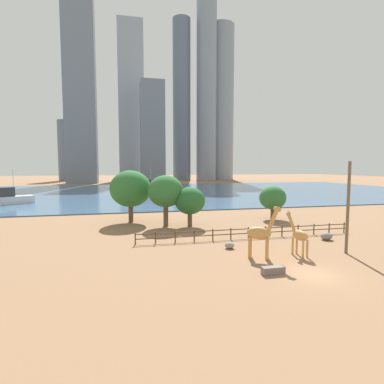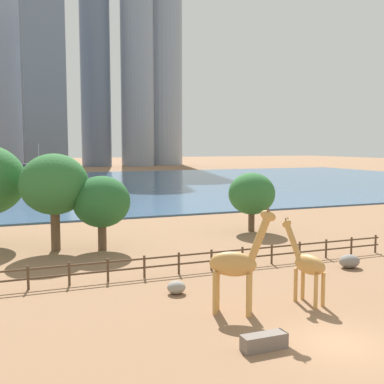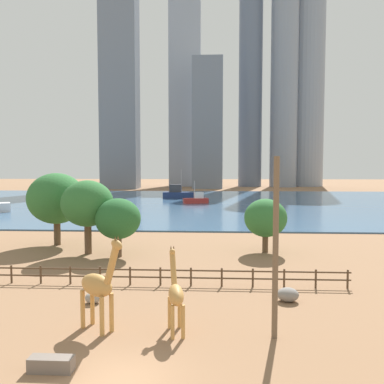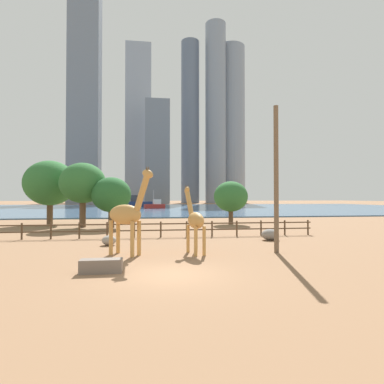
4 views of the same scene
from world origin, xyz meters
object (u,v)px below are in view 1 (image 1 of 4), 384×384
at_px(giraffe_companion, 261,233).
at_px(boat_tug, 11,198).
at_px(tree_left_large, 190,201).
at_px(boat_sailboat, 169,190).
at_px(tree_right_tall, 166,191).
at_px(boulder_near_fence, 326,236).
at_px(tree_center_broad, 273,198).
at_px(giraffe_tall, 299,235).
at_px(boulder_by_pole, 230,245).
at_px(utility_pole, 348,208).
at_px(boat_ferry, 149,186).
at_px(feeding_trough, 273,270).
at_px(tree_left_small, 130,189).

relative_size(giraffe_companion, boat_tug, 0.58).
distance_m(tree_left_large, boat_sailboat, 52.87).
bearing_deg(tree_right_tall, boulder_near_fence, -36.18).
bearing_deg(tree_right_tall, tree_center_broad, 5.18).
distance_m(tree_center_broad, boat_sailboat, 50.76).
height_order(giraffe_tall, tree_left_large, tree_left_large).
bearing_deg(giraffe_tall, boat_sailboat, -11.21).
bearing_deg(boat_sailboat, boulder_by_pole, 72.66).
bearing_deg(boulder_near_fence, utility_pole, -108.22).
xyz_separation_m(giraffe_tall, tree_left_large, (-6.87, 15.75, 1.60)).
height_order(utility_pole, boat_ferry, utility_pole).
height_order(giraffe_companion, tree_center_broad, tree_center_broad).
bearing_deg(tree_right_tall, utility_pole, -49.04).
distance_m(boulder_near_fence, tree_left_large, 17.67).
distance_m(tree_left_large, boat_tug, 45.62).
xyz_separation_m(boat_ferry, boat_tug, (-32.76, -34.20, -0.04)).
distance_m(tree_center_broad, boat_ferry, 64.75).
bearing_deg(boulder_near_fence, feeding_trough, -142.52).
bearing_deg(boat_sailboat, utility_pole, 81.42).
bearing_deg(boulder_by_pole, feeding_trough, -84.52).
height_order(giraffe_companion, utility_pole, utility_pole).
height_order(utility_pole, boat_sailboat, utility_pole).
relative_size(giraffe_tall, boulder_by_pole, 4.24).
bearing_deg(boulder_near_fence, boulder_by_pole, -175.57).
height_order(boat_ferry, boat_tug, boat_ferry).
xyz_separation_m(feeding_trough, tree_center_broad, (11.78, 22.31, 3.08)).
bearing_deg(boat_tug, tree_left_large, -75.88).
distance_m(boat_ferry, boat_sailboat, 14.26).
height_order(feeding_trough, tree_left_large, tree_left_large).
bearing_deg(tree_left_small, boulder_by_pole, -61.21).
relative_size(tree_right_tall, boat_sailboat, 1.16).
distance_m(giraffe_companion, boulder_by_pole, 4.56).
bearing_deg(utility_pole, feeding_trough, -159.68).
relative_size(tree_center_broad, tree_left_small, 0.68).
bearing_deg(utility_pole, tree_right_tall, 130.96).
bearing_deg(boat_ferry, tree_left_large, -86.58).
bearing_deg(boulder_by_pole, tree_left_small, 118.79).
xyz_separation_m(tree_left_small, boat_ferry, (7.85, 60.78, -3.51)).
relative_size(boulder_by_pole, boat_sailboat, 0.16).
relative_size(utility_pole, boulder_near_fence, 6.55).
distance_m(boat_sailboat, boat_tug, 43.42).
relative_size(boulder_by_pole, boat_ferry, 0.11).
bearing_deg(tree_left_small, utility_pole, -47.14).
relative_size(boat_ferry, boat_sailboat, 1.45).
bearing_deg(tree_center_broad, giraffe_companion, -120.79).
bearing_deg(tree_left_large, giraffe_companion, -79.33).
relative_size(tree_right_tall, tree_left_small, 0.92).
bearing_deg(boat_ferry, boulder_near_fence, -76.71).
xyz_separation_m(boulder_near_fence, tree_left_small, (-21.32, 16.11, 4.58)).
distance_m(tree_center_broad, tree_left_small, 22.07).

